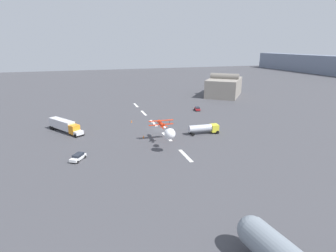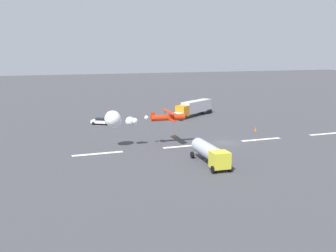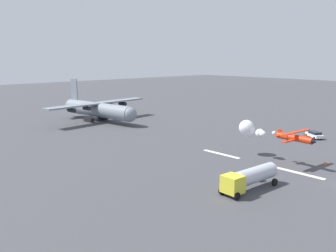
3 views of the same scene
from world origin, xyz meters
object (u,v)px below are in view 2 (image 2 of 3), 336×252
object	(u,v)px
stunt_biplane_red	(127,119)
fuel_tanker_truck	(210,153)
semi_truck_orange	(194,108)
traffic_cone_near	(255,129)
traffic_cone_far	(176,136)
followme_car_yellow	(102,121)

from	to	relation	value
stunt_biplane_red	fuel_tanker_truck	distance (m)	16.92
semi_truck_orange	traffic_cone_near	bearing A→B (deg)	101.00
semi_truck_orange	traffic_cone_far	xyz separation A→B (m)	(13.14, 21.75, -1.75)
fuel_tanker_truck	followme_car_yellow	world-z (taller)	fuel_tanker_truck
semi_truck_orange	traffic_cone_near	distance (m)	22.01
traffic_cone_far	followme_car_yellow	bearing A→B (deg)	-60.05
traffic_cone_near	traffic_cone_far	distance (m)	17.33
followme_car_yellow	traffic_cone_far	distance (m)	20.89
semi_truck_orange	traffic_cone_near	size ratio (longest dim) A/B	18.11
followme_car_yellow	semi_truck_orange	bearing A→B (deg)	-171.21
stunt_biplane_red	traffic_cone_far	world-z (taller)	stunt_biplane_red
stunt_biplane_red	semi_truck_orange	distance (m)	34.90
stunt_biplane_red	traffic_cone_near	bearing A→B (deg)	-171.40
semi_truck_orange	fuel_tanker_truck	bearing A→B (deg)	69.49
stunt_biplane_red	traffic_cone_far	distance (m)	11.87
semi_truck_orange	traffic_cone_far	distance (m)	25.47
traffic_cone_near	stunt_biplane_red	bearing A→B (deg)	8.60
semi_truck_orange	followme_car_yellow	size ratio (longest dim) A/B	2.87
semi_truck_orange	stunt_biplane_red	bearing A→B (deg)	47.64
stunt_biplane_red	followme_car_yellow	distance (m)	22.42
stunt_biplane_red	followme_car_yellow	world-z (taller)	stunt_biplane_red
followme_car_yellow	traffic_cone_near	distance (m)	33.03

